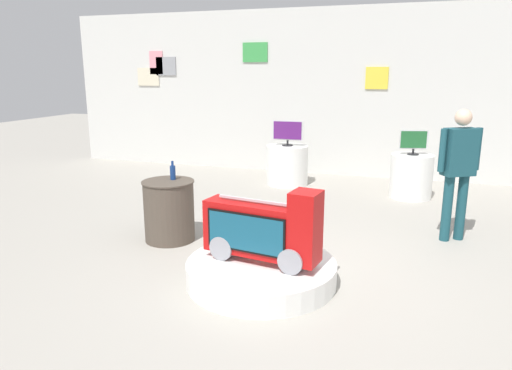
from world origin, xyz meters
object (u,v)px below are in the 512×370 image
at_px(display_pedestal_left_rear, 411,176).
at_px(bottle_on_side_table, 173,172).
at_px(side_table_round, 169,210).
at_px(main_display_pedestal, 261,272).
at_px(tv_on_left_rear, 414,141).
at_px(display_pedestal_center_rear, 287,165).
at_px(shopper_browsing_near_truck, 459,165).
at_px(tv_on_center_rear, 288,132).
at_px(novelty_firetruck_tv, 263,232).

height_order(display_pedestal_left_rear, bottle_on_side_table, bottle_on_side_table).
height_order(side_table_round, bottle_on_side_table, bottle_on_side_table).
distance_m(main_display_pedestal, tv_on_left_rear, 4.24).
distance_m(display_pedestal_center_rear, shopper_browsing_near_truck, 3.60).
bearing_deg(tv_on_center_rear, shopper_browsing_near_truck, -39.60).
height_order(main_display_pedestal, shopper_browsing_near_truck, shopper_browsing_near_truck).
relative_size(novelty_firetruck_tv, tv_on_left_rear, 2.69).
distance_m(main_display_pedestal, bottle_on_side_table, 1.87).
height_order(novelty_firetruck_tv, display_pedestal_center_rear, novelty_firetruck_tv).
distance_m(tv_on_left_rear, display_pedestal_center_rear, 2.31).
bearing_deg(display_pedestal_center_rear, tv_on_left_rear, -7.36).
distance_m(side_table_round, bottle_on_side_table, 0.48).
bearing_deg(side_table_round, display_pedestal_left_rear, 47.26).
distance_m(novelty_firetruck_tv, display_pedestal_left_rear, 4.17).
bearing_deg(shopper_browsing_near_truck, display_pedestal_center_rear, 140.35).
height_order(display_pedestal_left_rear, tv_on_left_rear, tv_on_left_rear).
bearing_deg(tv_on_center_rear, side_table_round, -100.89).
bearing_deg(bottle_on_side_table, tv_on_left_rear, 46.53).
bearing_deg(bottle_on_side_table, side_table_round, -102.14).
distance_m(tv_on_left_rear, side_table_round, 4.25).
distance_m(display_pedestal_left_rear, tv_on_left_rear, 0.59).
bearing_deg(novelty_firetruck_tv, tv_on_left_rear, 70.72).
relative_size(tv_on_left_rear, side_table_round, 0.59).
xyz_separation_m(display_pedestal_left_rear, display_pedestal_center_rear, (-2.21, 0.28, 0.00)).
height_order(main_display_pedestal, tv_on_center_rear, tv_on_center_rear).
distance_m(tv_on_left_rear, shopper_browsing_near_truck, 2.05).
bearing_deg(main_display_pedestal, display_pedestal_left_rear, 70.41).
xyz_separation_m(display_pedestal_left_rear, shopper_browsing_near_truck, (0.52, -1.99, 0.60)).
bearing_deg(bottle_on_side_table, main_display_pedestal, -32.34).
bearing_deg(tv_on_center_rear, display_pedestal_left_rear, -7.14).
bearing_deg(bottle_on_side_table, display_pedestal_center_rear, 79.16).
relative_size(tv_on_left_rear, display_pedestal_center_rear, 0.58).
xyz_separation_m(main_display_pedestal, tv_on_center_rear, (-0.82, 4.20, 0.88)).
bearing_deg(main_display_pedestal, shopper_browsing_near_truck, 45.23).
height_order(novelty_firetruck_tv, shopper_browsing_near_truck, shopper_browsing_near_truck).
xyz_separation_m(display_pedestal_left_rear, tv_on_left_rear, (-0.00, -0.00, 0.59)).
bearing_deg(shopper_browsing_near_truck, tv_on_center_rear, 140.40).
relative_size(side_table_round, shopper_browsing_near_truck, 0.46).
distance_m(display_pedestal_center_rear, bottle_on_side_table, 3.38).
height_order(tv_on_left_rear, shopper_browsing_near_truck, shopper_browsing_near_truck).
bearing_deg(shopper_browsing_near_truck, display_pedestal_left_rear, 104.73).
height_order(display_pedestal_left_rear, display_pedestal_center_rear, same).
height_order(display_pedestal_center_rear, bottle_on_side_table, bottle_on_side_table).
bearing_deg(display_pedestal_left_rear, novelty_firetruck_tv, -109.28).
bearing_deg(bottle_on_side_table, shopper_browsing_near_truck, 16.80).
height_order(tv_on_left_rear, side_table_round, tv_on_left_rear).
bearing_deg(display_pedestal_left_rear, shopper_browsing_near_truck, -75.27).
height_order(main_display_pedestal, bottle_on_side_table, bottle_on_side_table).
distance_m(novelty_firetruck_tv, display_pedestal_center_rear, 4.30).
xyz_separation_m(novelty_firetruck_tv, display_pedestal_center_rear, (-0.84, 4.21, -0.18)).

